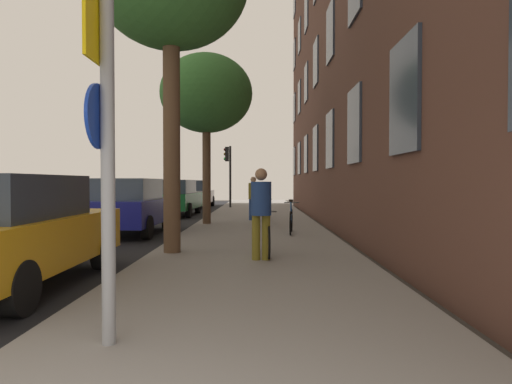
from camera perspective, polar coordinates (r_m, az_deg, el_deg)
name	(u,v)px	position (r m, az deg, el deg)	size (l,w,h in m)	color
ground_plane	(162,224)	(16.74, -12.00, -3.99)	(41.80, 41.80, 0.00)	#332D28
road_asphalt	(105,223)	(17.31, -18.82, -3.84)	(7.00, 38.00, 0.01)	black
sidewalk	(257,222)	(16.34, 0.10, -3.88)	(4.20, 38.00, 0.12)	gray
sign_post	(105,130)	(4.07, -18.89, 7.52)	(0.15, 0.60, 3.27)	gray
traffic_light	(228,165)	(24.76, -3.58, 3.46)	(0.43, 0.24, 3.42)	black
tree_far	(206,94)	(15.41, -6.41, 12.40)	(3.12, 3.12, 5.74)	brown
bicycle_0	(267,237)	(8.56, 1.48, -5.78)	(0.42, 1.60, 0.92)	black
bicycle_1	(291,220)	(12.21, 4.54, -3.64)	(0.42, 1.60, 0.94)	black
bicycle_2	(266,214)	(14.50, 1.23, -2.85)	(0.42, 1.62, 0.94)	black
bicycle_3	(265,208)	(17.77, 1.18, -2.02)	(0.50, 1.67, 0.98)	black
pedestrian_0	(261,208)	(8.00, 0.66, -2.03)	(0.38, 0.38, 1.66)	olive
pedestrian_1	(253,195)	(16.34, -0.35, -0.43)	(0.46, 0.46, 1.61)	navy
car_0	(8,231)	(7.21, -29.30, -4.36)	(1.91, 4.19, 1.62)	orange
car_1	(128,206)	(13.44, -16.16, -1.70)	(1.95, 4.01, 1.62)	navy
car_2	(175,197)	(20.51, -10.40, -0.66)	(2.00, 4.50, 1.62)	#19662D
car_3	(197,194)	(26.66, -7.63, -0.21)	(1.79, 4.07, 1.62)	silver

